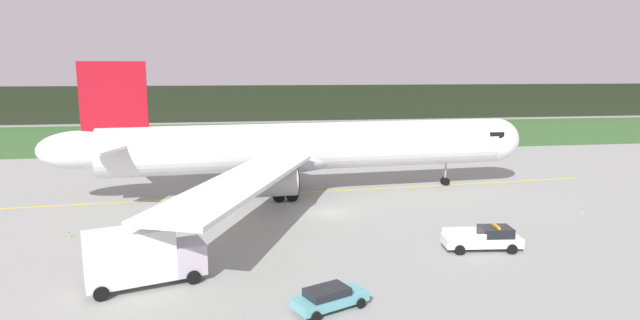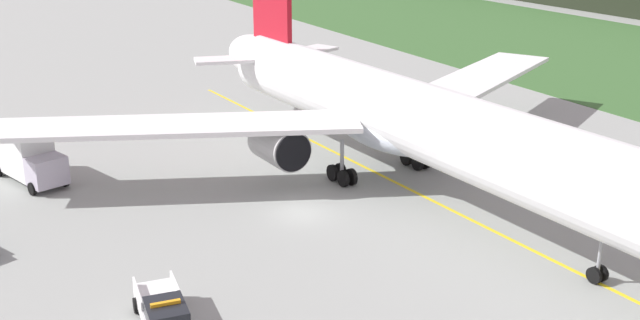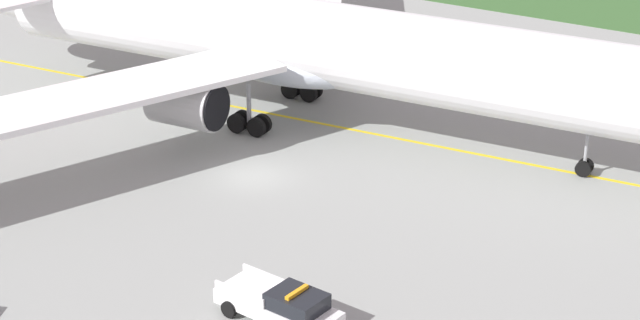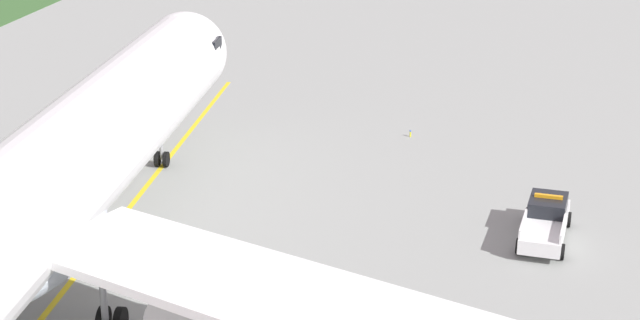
{
  "view_description": "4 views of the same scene",
  "coord_description": "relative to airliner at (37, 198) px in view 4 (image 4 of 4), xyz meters",
  "views": [
    {
      "loc": [
        -8.25,
        -46.87,
        13.46
      ],
      "look_at": [
        0.84,
        10.42,
        3.28
      ],
      "focal_mm": 28.98,
      "sensor_mm": 36.0,
      "label": 1
    },
    {
      "loc": [
        40.69,
        -19.77,
        18.92
      ],
      "look_at": [
        4.49,
        -0.97,
        5.1
      ],
      "focal_mm": 42.41,
      "sensor_mm": 36.0,
      "label": 2
    },
    {
      "loc": [
        32.77,
        -46.21,
        25.88
      ],
      "look_at": [
        4.81,
        -0.62,
        2.27
      ],
      "focal_mm": 62.83,
      "sensor_mm": 36.0,
      "label": 3
    },
    {
      "loc": [
        -35.85,
        -9.91,
        20.33
      ],
      "look_at": [
        6.95,
        -1.41,
        4.34
      ],
      "focal_mm": 56.21,
      "sensor_mm": 36.0,
      "label": 4
    }
  ],
  "objects": [
    {
      "name": "ground",
      "position": [
        1.53,
        -8.51,
        -5.03
      ],
      "size": [
        320.0,
        320.0,
        0.0
      ],
      "primitive_type": "plane",
      "color": "gray"
    },
    {
      "name": "taxiway_centerline_main",
      "position": [
        0.8,
        0.05,
        -5.03
      ],
      "size": [
        69.25,
        5.03,
        0.01
      ],
      "primitive_type": "cube",
      "rotation": [
        0.0,
        0.0,
        0.07
      ],
      "color": "yellow",
      "rests_on": "ground"
    },
    {
      "name": "airliner",
      "position": [
        0.0,
        0.0,
        0.0
      ],
      "size": [
        53.02,
        52.28,
        14.28
      ],
      "color": "white",
      "rests_on": "ground"
    },
    {
      "name": "ops_pickup_truck",
      "position": [
        11.41,
        -20.48,
        -4.13
      ],
      "size": [
        5.95,
        2.71,
        1.94
      ],
      "color": "silver",
      "rests_on": "ground"
    },
    {
      "name": "taxiway_edge_light_east",
      "position": [
        25.39,
        -12.36,
        -4.79
      ],
      "size": [
        0.12,
        0.12,
        0.44
      ],
      "color": "yellow",
      "rests_on": "ground"
    }
  ]
}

